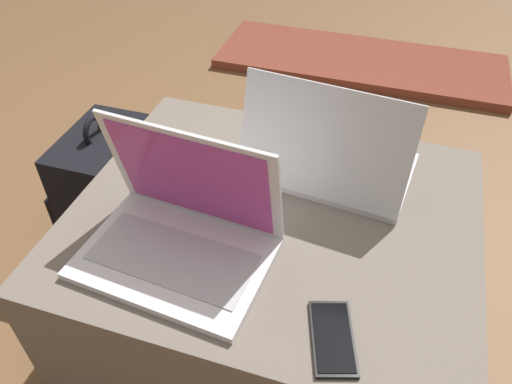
{
  "coord_description": "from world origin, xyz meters",
  "views": [
    {
      "loc": [
        0.2,
        -0.76,
        1.2
      ],
      "look_at": [
        -0.03,
        -0.03,
        0.52
      ],
      "focal_mm": 35.0,
      "sensor_mm": 36.0,
      "label": 1
    }
  ],
  "objects_px": {
    "laptop_near": "(181,230)",
    "backpack": "(105,189)",
    "cell_phone": "(333,338)",
    "laptop_far": "(328,159)"
  },
  "relations": [
    {
      "from": "laptop_far",
      "to": "backpack",
      "type": "distance_m",
      "value": 0.74
    },
    {
      "from": "laptop_far",
      "to": "cell_phone",
      "type": "relative_size",
      "value": 2.46
    },
    {
      "from": "cell_phone",
      "to": "laptop_far",
      "type": "bearing_deg",
      "value": -94.18
    },
    {
      "from": "cell_phone",
      "to": "backpack",
      "type": "distance_m",
      "value": 0.94
    },
    {
      "from": "laptop_far",
      "to": "cell_phone",
      "type": "height_order",
      "value": "laptop_far"
    },
    {
      "from": "backpack",
      "to": "laptop_near",
      "type": "bearing_deg",
      "value": 51.2
    },
    {
      "from": "cell_phone",
      "to": "backpack",
      "type": "relative_size",
      "value": 0.36
    },
    {
      "from": "backpack",
      "to": "laptop_far",
      "type": "bearing_deg",
      "value": 86.09
    },
    {
      "from": "laptop_near",
      "to": "backpack",
      "type": "xyz_separation_m",
      "value": [
        -0.45,
        0.35,
        -0.31
      ]
    },
    {
      "from": "laptop_near",
      "to": "backpack",
      "type": "distance_m",
      "value": 0.65
    }
  ]
}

